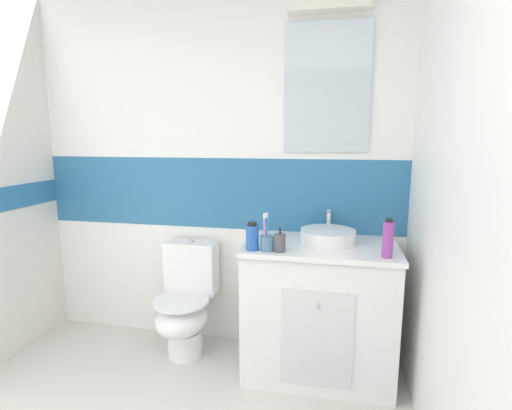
# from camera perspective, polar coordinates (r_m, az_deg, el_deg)

# --- Properties ---
(wall_back_tiled) EXTENTS (3.20, 0.20, 2.50)m
(wall_back_tiled) POSITION_cam_1_polar(r_m,az_deg,el_deg) (2.77, -5.48, 5.18)
(wall_back_tiled) COLOR white
(wall_back_tiled) RESTS_ON ground_plane
(wall_right_plain) EXTENTS (0.10, 3.48, 2.50)m
(wall_right_plain) POSITION_cam_1_polar(r_m,az_deg,el_deg) (1.50, 31.92, -0.87)
(wall_right_plain) COLOR white
(wall_right_plain) RESTS_ON ground_plane
(vanity_cabinet) EXTENTS (0.92, 0.58, 0.85)m
(vanity_cabinet) POSITION_cam_1_polar(r_m,az_deg,el_deg) (2.55, 9.30, -14.92)
(vanity_cabinet) COLOR white
(vanity_cabinet) RESTS_ON ground_plane
(sink_basin) EXTENTS (0.34, 0.38, 0.18)m
(sink_basin) POSITION_cam_1_polar(r_m,az_deg,el_deg) (2.42, 10.61, -4.45)
(sink_basin) COLOR white
(sink_basin) RESTS_ON vanity_cabinet
(toilet) EXTENTS (0.37, 0.50, 0.78)m
(toilet) POSITION_cam_1_polar(r_m,az_deg,el_deg) (2.78, -10.40, -14.16)
(toilet) COLOR white
(toilet) RESTS_ON ground_plane
(toothbrush_cup) EXTENTS (0.08, 0.08, 0.22)m
(toothbrush_cup) POSITION_cam_1_polar(r_m,az_deg,el_deg) (2.21, 1.63, -5.48)
(toothbrush_cup) COLOR #4C7299
(toothbrush_cup) RESTS_ON vanity_cabinet
(soap_dispenser) EXTENTS (0.07, 0.07, 0.14)m
(soap_dispenser) POSITION_cam_1_polar(r_m,az_deg,el_deg) (2.20, 3.58, -5.59)
(soap_dispenser) COLOR #4C4C51
(soap_dispenser) RESTS_ON vanity_cabinet
(shampoo_bottle_tall) EXTENTS (0.06, 0.06, 0.22)m
(shampoo_bottle_tall) POSITION_cam_1_polar(r_m,az_deg,el_deg) (2.20, 18.99, -4.77)
(shampoo_bottle_tall) COLOR #993F99
(shampoo_bottle_tall) RESTS_ON vanity_cabinet
(mouthwash_bottle) EXTENTS (0.08, 0.08, 0.17)m
(mouthwash_bottle) POSITION_cam_1_polar(r_m,az_deg,el_deg) (2.22, -0.56, -4.74)
(mouthwash_bottle) COLOR #2659B2
(mouthwash_bottle) RESTS_ON vanity_cabinet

